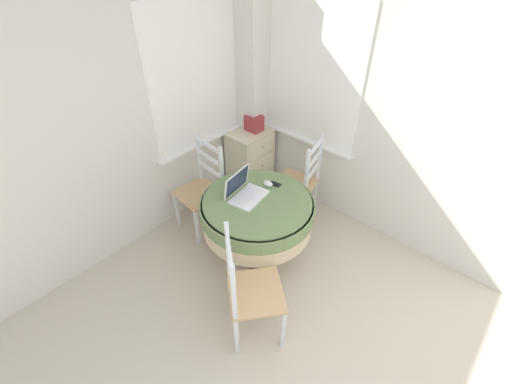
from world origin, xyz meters
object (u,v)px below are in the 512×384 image
(laptop, at_px, (245,192))
(dining_chair_near_back_window, at_px, (202,190))
(dining_chair_near_right_window, at_px, (300,183))
(corner_cabinet, at_px, (250,159))
(storage_box, at_px, (254,123))
(round_dining_table, at_px, (257,212))
(computer_mouse, at_px, (268,184))
(dining_chair_camera_near, at_px, (250,291))
(cell_phone, at_px, (275,184))

(laptop, distance_m, dining_chair_near_back_window, 0.70)
(dining_chair_near_right_window, distance_m, corner_cabinet, 0.83)
(dining_chair_near_right_window, xyz_separation_m, corner_cabinet, (0.11, 0.82, -0.09))
(dining_chair_near_back_window, height_order, storage_box, dining_chair_near_back_window)
(dining_chair_near_right_window, relative_size, storage_box, 5.43)
(corner_cabinet, height_order, storage_box, storage_box)
(round_dining_table, xyz_separation_m, storage_box, (0.92, 0.88, 0.27))
(computer_mouse, xyz_separation_m, corner_cabinet, (0.64, 0.82, -0.37))
(round_dining_table, relative_size, dining_chair_camera_near, 1.01)
(computer_mouse, height_order, dining_chair_near_right_window, dining_chair_near_right_window)
(computer_mouse, distance_m, dining_chair_near_right_window, 0.61)
(computer_mouse, xyz_separation_m, dining_chair_camera_near, (-0.84, -0.54, -0.28))
(laptop, height_order, corner_cabinet, laptop)
(dining_chair_camera_near, distance_m, corner_cabinet, 2.02)
(round_dining_table, height_order, corner_cabinet, corner_cabinet)
(cell_phone, distance_m, dining_chair_camera_near, 1.07)
(round_dining_table, distance_m, computer_mouse, 0.29)
(round_dining_table, bearing_deg, cell_phone, 7.01)
(dining_chair_near_back_window, bearing_deg, corner_cabinet, 8.86)
(cell_phone, bearing_deg, corner_cabinet, 55.81)
(cell_phone, xyz_separation_m, storage_box, (0.63, 0.84, 0.12))
(cell_phone, relative_size, corner_cabinet, 0.16)
(laptop, relative_size, computer_mouse, 3.81)
(dining_chair_near_back_window, height_order, dining_chair_near_right_window, same)
(computer_mouse, bearing_deg, dining_chair_camera_near, -147.13)
(cell_phone, relative_size, dining_chair_near_back_window, 0.12)
(computer_mouse, relative_size, dining_chair_near_back_window, 0.10)
(laptop, xyz_separation_m, dining_chair_near_right_window, (0.79, -0.05, -0.31))
(dining_chair_near_back_window, xyz_separation_m, dining_chair_camera_near, (-0.59, -1.23, 0.00))
(computer_mouse, xyz_separation_m, storage_box, (0.70, 0.80, 0.10))
(round_dining_table, xyz_separation_m, cell_phone, (0.29, 0.04, 0.15))
(computer_mouse, distance_m, dining_chair_camera_near, 1.04)
(dining_chair_near_back_window, bearing_deg, cell_phone, -66.92)
(dining_chair_camera_near, xyz_separation_m, corner_cabinet, (1.48, 1.37, -0.09))
(computer_mouse, distance_m, storage_box, 1.07)
(laptop, distance_m, dining_chair_camera_near, 0.89)
(dining_chair_camera_near, height_order, corner_cabinet, dining_chair_camera_near)
(dining_chair_camera_near, bearing_deg, laptop, 45.62)
(round_dining_table, height_order, computer_mouse, computer_mouse)
(cell_phone, height_order, corner_cabinet, corner_cabinet)
(dining_chair_camera_near, relative_size, storage_box, 5.43)
(storage_box, bearing_deg, round_dining_table, -136.50)
(laptop, height_order, dining_chair_camera_near, dining_chair_camera_near)
(storage_box, bearing_deg, dining_chair_near_right_window, -101.16)
(dining_chair_near_back_window, relative_size, dining_chair_near_right_window, 1.00)
(storage_box, bearing_deg, dining_chair_near_back_window, -172.72)
(round_dining_table, xyz_separation_m, computer_mouse, (0.23, 0.07, 0.17))
(laptop, bearing_deg, dining_chair_near_back_window, 88.98)
(dining_chair_near_right_window, height_order, storage_box, dining_chair_near_right_window)
(round_dining_table, distance_m, storage_box, 1.30)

